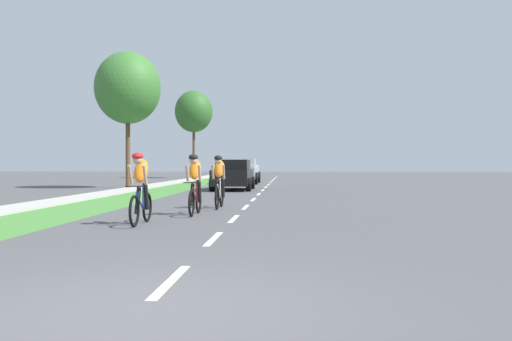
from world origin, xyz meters
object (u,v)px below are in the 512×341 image
Objects in this scene: cyclist_distant at (219,181)px; cyclist_lead at (141,188)px; street_tree_near at (128,88)px; cyclist_trailing at (195,184)px; sedan_black at (233,175)px; street_tree_far at (194,112)px; pickup_silver at (242,171)px.

cyclist_lead is at bearing -104.90° from cyclist_distant.
cyclist_trailing is at bearing -67.13° from street_tree_near.
cyclist_trailing reaches higher than sedan_black.
street_tree_near is 0.94× the size of street_tree_far.
cyclist_lead is 0.34× the size of pickup_silver.
street_tree_near is at bearing -128.25° from pickup_silver.
pickup_silver is at bearing -66.58° from street_tree_far.
street_tree_far is at bearing 105.25° from sedan_black.
cyclist_lead is 0.40× the size of sedan_black.
cyclist_trailing is at bearing -79.87° from street_tree_far.
cyclist_lead reaches higher than sedan_black.
street_tree_far is (-6.49, 32.19, 5.13)m from cyclist_distant.
street_tree_near reaches higher than pickup_silver.
street_tree_far reaches higher than cyclist_trailing.
cyclist_lead is 1.00× the size of cyclist_distant.
cyclist_trailing is 13.26m from sedan_black.
pickup_silver is 0.65× the size of street_tree_far.
street_tree_far is at bearing 113.42° from pickup_silver.
street_tree_far reaches higher than pickup_silver.
cyclist_distant is at bearing 80.38° from cyclist_trailing.
sedan_black is at bearing 88.46° from cyclist_lead.
sedan_black is 0.59× the size of street_tree_near.
street_tree_far reaches higher than sedan_black.
street_tree_near is (-5.83, 1.49, 4.60)m from sedan_black.
street_tree_near is at bearing 107.66° from cyclist_lead.
cyclist_lead is at bearing -90.27° from pickup_silver.
cyclist_distant is 0.34× the size of pickup_silver.
street_tree_near is (-6.22, 14.74, 4.56)m from cyclist_trailing.
cyclist_lead is 0.24× the size of street_tree_near.
cyclist_distant is 19.67m from pickup_silver.
cyclist_trailing is 16.64m from street_tree_near.
street_tree_far is at bearing 101.40° from cyclist_distant.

